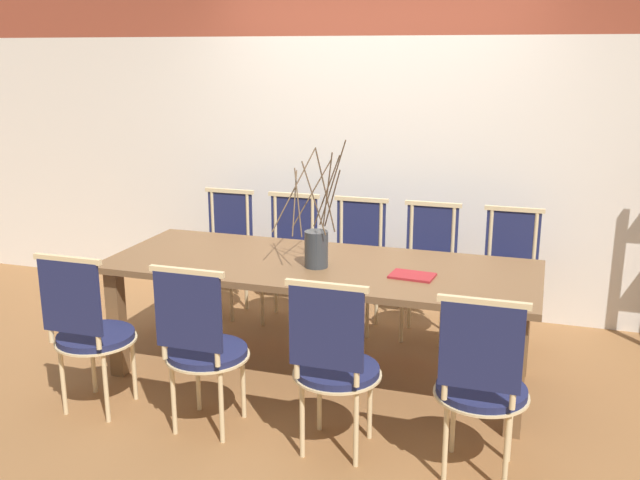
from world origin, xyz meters
The scene contains 14 objects.
ground_plane centered at (0.00, 0.00, 0.00)m, with size 16.00×16.00×0.00m, color olive.
wall_rear centered at (0.00, 1.40, 1.60)m, with size 12.00×0.06×3.20m.
dining_table centered at (0.00, 0.00, 0.65)m, with size 2.64×1.00×0.74m.
chair_near_leftend centered at (-1.08, -0.86, 0.51)m, with size 0.46×0.46×0.96m.
chair_near_left centered at (-0.38, -0.86, 0.51)m, with size 0.46×0.46×0.96m.
chair_near_center centered at (0.35, -0.86, 0.51)m, with size 0.46×0.46×0.96m.
chair_near_right centered at (1.07, -0.86, 0.51)m, with size 0.46×0.46×0.96m.
chair_far_leftend centered at (-1.07, 0.86, 0.51)m, with size 0.46×0.46×0.96m.
chair_far_left centered at (-0.53, 0.86, 0.51)m, with size 0.46×0.46×0.96m.
chair_far_center centered at (0.00, 0.86, 0.51)m, with size 0.46×0.46×0.96m.
chair_far_right centered at (0.53, 0.86, 0.51)m, with size 0.46×0.46×0.96m.
chair_far_rightend centered at (1.09, 0.86, 0.51)m, with size 0.46×0.46×0.96m.
vase_centerpiece centered at (0.00, -0.07, 0.87)m, with size 0.42×0.42×0.77m.
book_stack centered at (0.59, -0.09, 0.75)m, with size 0.27×0.19×0.01m.
Camera 1 is at (1.29, -4.00, 2.01)m, focal length 40.00 mm.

